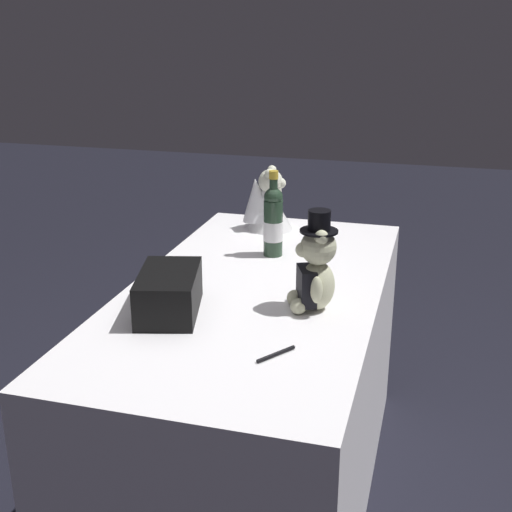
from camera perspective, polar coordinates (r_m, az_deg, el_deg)
name	(u,v)px	position (r m, az deg, el deg)	size (l,w,h in m)	color
ground_plane	(256,495)	(2.52, 0.00, -19.62)	(12.00, 12.00, 0.00)	black
reception_table	(256,396)	(2.29, 0.00, -11.85)	(1.55, 0.77, 0.80)	white
teddy_bear_groom	(315,269)	(1.91, 5.03, -1.13)	(0.14, 0.14, 0.30)	beige
teddy_bear_bride	(266,203)	(2.66, 0.89, 4.56)	(0.18, 0.23, 0.25)	white
champagne_bottle	(273,221)	(2.35, 1.47, 3.04)	(0.07, 0.07, 0.30)	#273E2C
signing_pen	(278,353)	(1.69, 1.86, -8.28)	(0.11, 0.08, 0.01)	black
gift_case_black	(169,293)	(1.92, -7.41, -3.10)	(0.31, 0.23, 0.12)	black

